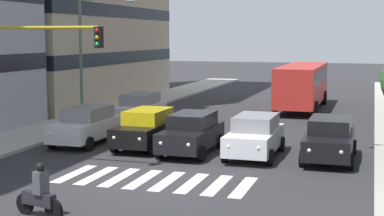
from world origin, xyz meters
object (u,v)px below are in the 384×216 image
car_2 (192,133)px  bus_behind_traffic (303,82)px  car_1 (255,135)px  car_row2_0 (139,108)px  car_4 (86,125)px  car_0 (330,139)px  traffic_light_gantry (22,70)px  car_3 (147,128)px  motorcycle_with_rider (40,195)px  street_lamp_left (383,46)px  street_lamp_right (90,46)px

car_2 → bus_behind_traffic: (-2.72, -16.57, 0.97)m
car_1 → car_row2_0: (8.09, -6.93, 0.00)m
car_row2_0 → car_4: bearing=90.6°
car_4 → bus_behind_traffic: size_ratio=0.42×
car_0 → traffic_light_gantry: size_ratio=0.81×
car_2 → car_row2_0: size_ratio=1.00×
traffic_light_gantry → car_4: bearing=-89.8°
car_2 → traffic_light_gantry: size_ratio=0.81×
car_3 → car_row2_0: size_ratio=1.00×
car_row2_0 → traffic_light_gantry: bearing=90.4°
car_2 → car_row2_0: same height
car_1 → bus_behind_traffic: 16.46m
car_4 → motorcycle_with_rider: 10.97m
car_1 → car_row2_0: 10.65m
car_1 → street_lamp_left: 6.18m
car_2 → car_1: bearing=-177.1°
car_row2_0 → motorcycle_with_rider: (-4.01, 16.73, -0.24)m
car_1 → motorcycle_with_rider: car_1 is taller
car_4 → motorcycle_with_rider: size_ratio=2.65×
street_lamp_right → car_3: bearing=140.2°
car_3 → traffic_light_gantry: size_ratio=0.81×
car_2 → car_row2_0: bearing=-52.8°
car_2 → street_lamp_left: street_lamp_left is taller
car_1 → car_3: bearing=-5.0°
car_0 → car_1: bearing=3.0°
car_1 → car_3: size_ratio=1.00×
car_3 → car_1: bearing=175.0°
street_lamp_left → street_lamp_right: (14.76, -3.85, -0.15)m
car_0 → street_lamp_right: bearing=-18.5°
car_0 → car_1: 3.02m
street_lamp_left → motorcycle_with_rider: bearing=49.2°
street_lamp_right → motorcycle_with_rider: bearing=112.0°
car_0 → bus_behind_traffic: 16.58m
motorcycle_with_rider → car_3: bearing=-84.8°
car_4 → street_lamp_right: (1.83, -4.05, 3.55)m
car_0 → motorcycle_with_rider: car_0 is taller
car_2 → street_lamp_left: 8.52m
bus_behind_traffic → traffic_light_gantry: (8.01, 21.02, 1.88)m
car_3 → car_4: 3.02m
car_4 → street_lamp_left: (-12.94, -0.20, 3.70)m
bus_behind_traffic → motorcycle_with_rider: 26.58m
motorcycle_with_rider → traffic_light_gantry: bearing=-53.0°
car_2 → street_lamp_right: street_lamp_right is taller
traffic_light_gantry → street_lamp_left: bearing=-158.0°
car_row2_0 → traffic_light_gantry: (-0.08, 11.52, 2.85)m
bus_behind_traffic → traffic_light_gantry: size_ratio=1.91×
car_0 → car_row2_0: 13.01m
car_row2_0 → bus_behind_traffic: bearing=-130.4°
car_3 → street_lamp_left: (-9.92, -0.20, 3.70)m
traffic_light_gantry → car_0: bearing=-156.7°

